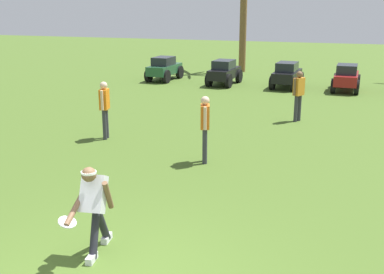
{
  "coord_description": "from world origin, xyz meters",
  "views": [
    {
      "loc": [
        2.74,
        -4.94,
        3.62
      ],
      "look_at": [
        -0.17,
        4.17,
        0.9
      ],
      "focal_mm": 45.0,
      "sensor_mm": 36.0,
      "label": 1
    }
  ],
  "objects_px": {
    "teammate_deep": "(299,91)",
    "parked_car_slot_c": "(287,75)",
    "parked_car_slot_b": "(224,72)",
    "frisbee_in_flight": "(67,222)",
    "teammate_near_sideline": "(205,123)",
    "parked_car_slot_a": "(164,68)",
    "teammate_midfield": "(105,105)",
    "frisbee_thrower": "(94,205)",
    "parked_car_slot_d": "(346,77)"
  },
  "relations": [
    {
      "from": "teammate_near_sideline",
      "to": "parked_car_slot_c",
      "type": "relative_size",
      "value": 0.69
    },
    {
      "from": "teammate_midfield",
      "to": "parked_car_slot_b",
      "type": "xyz_separation_m",
      "value": [
        0.94,
        9.49,
        -0.38
      ]
    },
    {
      "from": "frisbee_in_flight",
      "to": "parked_car_slot_a",
      "type": "xyz_separation_m",
      "value": [
        -4.69,
        16.0,
        -0.16
      ]
    },
    {
      "from": "teammate_deep",
      "to": "parked_car_slot_a",
      "type": "bearing_deg",
      "value": 137.27
    },
    {
      "from": "teammate_midfield",
      "to": "parked_car_slot_a",
      "type": "xyz_separation_m",
      "value": [
        -2.05,
        9.86,
        -0.38
      ]
    },
    {
      "from": "teammate_near_sideline",
      "to": "parked_car_slot_a",
      "type": "height_order",
      "value": "teammate_near_sideline"
    },
    {
      "from": "parked_car_slot_d",
      "to": "parked_car_slot_a",
      "type": "bearing_deg",
      "value": 177.77
    },
    {
      "from": "frisbee_thrower",
      "to": "parked_car_slot_a",
      "type": "bearing_deg",
      "value": 107.3
    },
    {
      "from": "parked_car_slot_b",
      "to": "frisbee_thrower",
      "type": "bearing_deg",
      "value": -83.09
    },
    {
      "from": "frisbee_thrower",
      "to": "frisbee_in_flight",
      "type": "height_order",
      "value": "frisbee_thrower"
    },
    {
      "from": "teammate_deep",
      "to": "parked_car_slot_a",
      "type": "distance_m",
      "value": 9.27
    },
    {
      "from": "teammate_midfield",
      "to": "parked_car_slot_b",
      "type": "height_order",
      "value": "teammate_midfield"
    },
    {
      "from": "frisbee_thrower",
      "to": "parked_car_slot_b",
      "type": "bearing_deg",
      "value": 96.91
    },
    {
      "from": "parked_car_slot_a",
      "to": "parked_car_slot_b",
      "type": "xyz_separation_m",
      "value": [
        2.99,
        -0.37,
        0.0
      ]
    },
    {
      "from": "teammate_near_sideline",
      "to": "parked_car_slot_b",
      "type": "xyz_separation_m",
      "value": [
        -2.18,
        10.6,
        -0.38
      ]
    },
    {
      "from": "teammate_midfield",
      "to": "parked_car_slot_c",
      "type": "bearing_deg",
      "value": 68.84
    },
    {
      "from": "frisbee_in_flight",
      "to": "teammate_near_sideline",
      "type": "xyz_separation_m",
      "value": [
        0.48,
        5.03,
        0.21
      ]
    },
    {
      "from": "teammate_midfield",
      "to": "teammate_deep",
      "type": "bearing_deg",
      "value": 36.97
    },
    {
      "from": "parked_car_slot_c",
      "to": "parked_car_slot_a",
      "type": "bearing_deg",
      "value": 176.92
    },
    {
      "from": "parked_car_slot_c",
      "to": "parked_car_slot_d",
      "type": "height_order",
      "value": "same"
    },
    {
      "from": "frisbee_in_flight",
      "to": "parked_car_slot_c",
      "type": "relative_size",
      "value": 0.13
    },
    {
      "from": "parked_car_slot_a",
      "to": "parked_car_slot_b",
      "type": "relative_size",
      "value": 1.0
    },
    {
      "from": "frisbee_in_flight",
      "to": "parked_car_slot_d",
      "type": "relative_size",
      "value": 0.14
    },
    {
      "from": "frisbee_in_flight",
      "to": "parked_car_slot_b",
      "type": "relative_size",
      "value": 0.13
    },
    {
      "from": "parked_car_slot_a",
      "to": "frisbee_in_flight",
      "type": "bearing_deg",
      "value": -73.66
    },
    {
      "from": "frisbee_thrower",
      "to": "teammate_deep",
      "type": "height_order",
      "value": "teammate_deep"
    },
    {
      "from": "teammate_deep",
      "to": "parked_car_slot_b",
      "type": "relative_size",
      "value": 0.69
    },
    {
      "from": "frisbee_thrower",
      "to": "frisbee_in_flight",
      "type": "bearing_deg",
      "value": -105.37
    },
    {
      "from": "teammate_near_sideline",
      "to": "parked_car_slot_a",
      "type": "bearing_deg",
      "value": 115.24
    },
    {
      "from": "parked_car_slot_c",
      "to": "parked_car_slot_d",
      "type": "xyz_separation_m",
      "value": [
        2.44,
        -0.01,
        0.0
      ]
    },
    {
      "from": "parked_car_slot_a",
      "to": "parked_car_slot_b",
      "type": "distance_m",
      "value": 3.01
    },
    {
      "from": "parked_car_slot_a",
      "to": "parked_car_slot_d",
      "type": "relative_size",
      "value": 1.01
    },
    {
      "from": "teammate_near_sideline",
      "to": "parked_car_slot_b",
      "type": "distance_m",
      "value": 10.83
    },
    {
      "from": "teammate_deep",
      "to": "parked_car_slot_c",
      "type": "distance_m",
      "value": 6.08
    },
    {
      "from": "parked_car_slot_b",
      "to": "parked_car_slot_c",
      "type": "xyz_separation_m",
      "value": [
        2.76,
        0.06,
        0.0
      ]
    },
    {
      "from": "frisbee_in_flight",
      "to": "teammate_midfield",
      "type": "bearing_deg",
      "value": 113.24
    },
    {
      "from": "frisbee_thrower",
      "to": "teammate_deep",
      "type": "xyz_separation_m",
      "value": [
        1.98,
        9.21,
        0.15
      ]
    },
    {
      "from": "teammate_deep",
      "to": "parked_car_slot_b",
      "type": "bearing_deg",
      "value": 122.78
    },
    {
      "from": "frisbee_thrower",
      "to": "teammate_near_sideline",
      "type": "xyz_separation_m",
      "value": [
        0.34,
        4.53,
        0.15
      ]
    },
    {
      "from": "frisbee_thrower",
      "to": "parked_car_slot_c",
      "type": "relative_size",
      "value": 0.62
    },
    {
      "from": "teammate_deep",
      "to": "frisbee_thrower",
      "type": "bearing_deg",
      "value": -102.11
    },
    {
      "from": "frisbee_in_flight",
      "to": "teammate_midfield",
      "type": "height_order",
      "value": "teammate_midfield"
    },
    {
      "from": "parked_car_slot_a",
      "to": "parked_car_slot_c",
      "type": "bearing_deg",
      "value": -3.08
    },
    {
      "from": "teammate_near_sideline",
      "to": "parked_car_slot_c",
      "type": "xyz_separation_m",
      "value": [
        0.58,
        10.66,
        -0.38
      ]
    },
    {
      "from": "frisbee_in_flight",
      "to": "parked_car_slot_a",
      "type": "bearing_deg",
      "value": 106.34
    },
    {
      "from": "parked_car_slot_b",
      "to": "parked_car_slot_c",
      "type": "height_order",
      "value": "same"
    },
    {
      "from": "teammate_near_sideline",
      "to": "teammate_deep",
      "type": "xyz_separation_m",
      "value": [
        1.63,
        4.69,
        0.0
      ]
    },
    {
      "from": "teammate_near_sideline",
      "to": "teammate_deep",
      "type": "height_order",
      "value": "same"
    },
    {
      "from": "parked_car_slot_a",
      "to": "parked_car_slot_c",
      "type": "height_order",
      "value": "same"
    },
    {
      "from": "teammate_midfield",
      "to": "parked_car_slot_d",
      "type": "bearing_deg",
      "value": 57.26
    }
  ]
}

